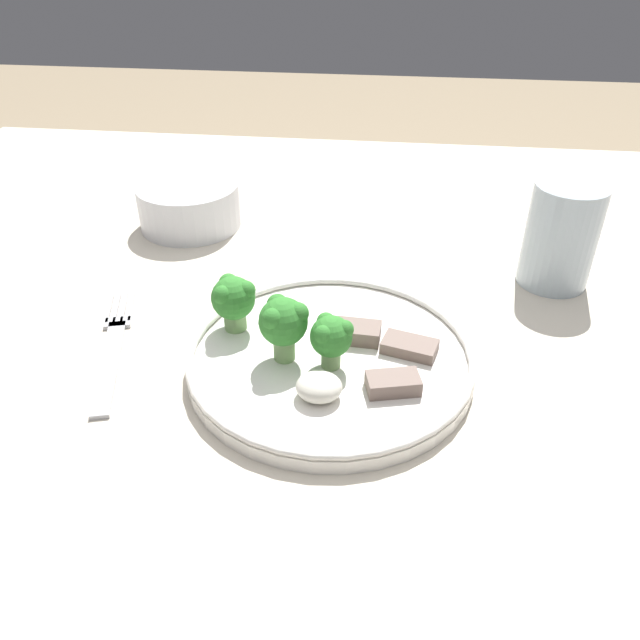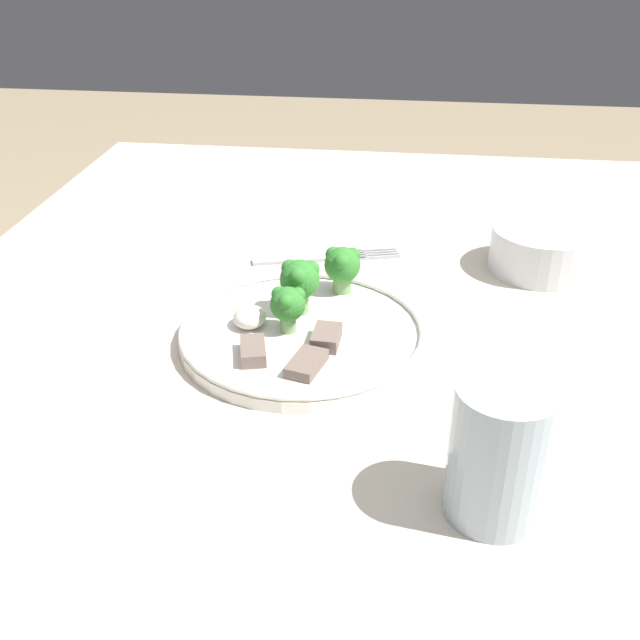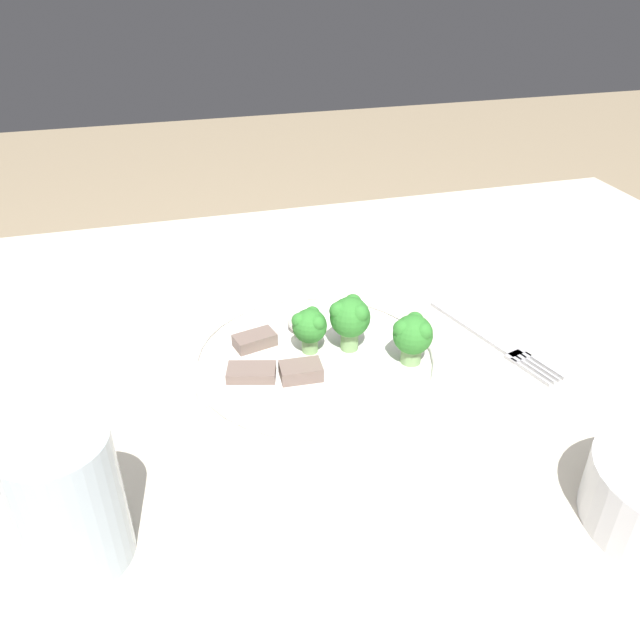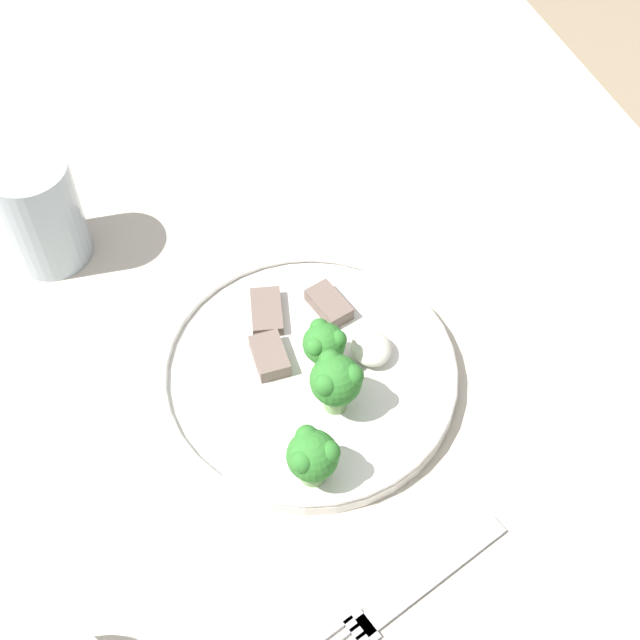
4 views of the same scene
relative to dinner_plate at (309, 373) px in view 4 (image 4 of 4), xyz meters
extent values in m
plane|color=#9E896B|center=(0.04, 0.08, -0.71)|extent=(8.00, 8.00, 0.00)
cube|color=beige|center=(0.04, 0.08, -0.02)|extent=(1.33, 1.00, 0.03)
cylinder|color=brown|center=(0.65, -0.36, -0.38)|extent=(0.06, 0.06, 0.67)
cylinder|color=white|center=(0.00, 0.00, 0.00)|extent=(0.24, 0.24, 0.01)
torus|color=white|center=(0.00, 0.00, 0.01)|extent=(0.24, 0.24, 0.01)
cube|color=#B2B2B7|center=(-0.18, -0.02, -0.01)|extent=(0.05, 0.13, 0.00)
cube|color=#B2B2B7|center=(-0.20, 0.04, -0.01)|extent=(0.03, 0.02, 0.00)
cube|color=#B2B2B7|center=(-0.20, 0.06, -0.01)|extent=(0.02, 0.05, 0.00)
cylinder|color=#B2C1CC|center=(0.21, 0.17, 0.04)|extent=(0.07, 0.07, 0.10)
cylinder|color=silver|center=(0.21, 0.17, 0.02)|extent=(0.06, 0.06, 0.06)
cylinder|color=#7FA866|center=(0.00, -0.01, 0.01)|extent=(0.02, 0.02, 0.02)
sphere|color=#337F2D|center=(0.00, -0.01, 0.03)|extent=(0.03, 0.03, 0.03)
sphere|color=#337F2D|center=(0.01, -0.01, 0.04)|extent=(0.02, 0.02, 0.02)
sphere|color=#337F2D|center=(0.00, 0.00, 0.04)|extent=(0.02, 0.02, 0.02)
sphere|color=#337F2D|center=(0.00, -0.02, 0.04)|extent=(0.02, 0.02, 0.02)
cylinder|color=#7FA866|center=(-0.04, -0.01, 0.01)|extent=(0.02, 0.02, 0.02)
sphere|color=#337F2D|center=(-0.04, -0.01, 0.04)|extent=(0.04, 0.04, 0.04)
sphere|color=#337F2D|center=(-0.03, -0.01, 0.05)|extent=(0.02, 0.02, 0.02)
sphere|color=#337F2D|center=(-0.04, 0.00, 0.05)|extent=(0.02, 0.02, 0.02)
sphere|color=#337F2D|center=(-0.04, -0.02, 0.05)|extent=(0.02, 0.02, 0.02)
cylinder|color=#7FA866|center=(-0.09, 0.03, 0.01)|extent=(0.02, 0.02, 0.02)
sphere|color=#337F2D|center=(-0.09, 0.03, 0.03)|extent=(0.04, 0.04, 0.04)
sphere|color=#337F2D|center=(-0.08, 0.03, 0.04)|extent=(0.02, 0.02, 0.02)
sphere|color=#337F2D|center=(-0.09, 0.04, 0.04)|extent=(0.02, 0.02, 0.02)
sphere|color=#337F2D|center=(-0.09, 0.02, 0.04)|extent=(0.02, 0.02, 0.02)
cube|color=#756056|center=(0.07, 0.01, 0.01)|extent=(0.05, 0.04, 0.01)
cube|color=#756056|center=(0.05, -0.04, 0.01)|extent=(0.05, 0.03, 0.01)
cube|color=#756056|center=(0.02, 0.03, 0.01)|extent=(0.04, 0.03, 0.01)
ellipsoid|color=silver|center=(0.00, -0.05, 0.01)|extent=(0.04, 0.03, 0.02)
camera|label=1|loc=(0.04, -0.41, 0.32)|focal=35.00mm
camera|label=2|loc=(0.62, 0.10, 0.37)|focal=42.00mm
camera|label=3|loc=(0.13, 0.48, 0.35)|focal=35.00mm
camera|label=4|loc=(-0.37, 0.13, 0.60)|focal=50.00mm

